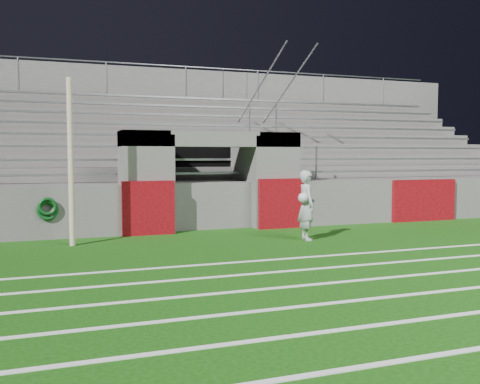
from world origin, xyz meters
name	(u,v)px	position (x,y,z in m)	size (l,w,h in m)	color
ground	(260,251)	(0.00, 0.00, 0.00)	(90.00, 90.00, 0.00)	#13440B
field_post	(71,162)	(-3.65, 1.98, 1.83)	(0.12, 0.12, 3.66)	beige
field_markings	(417,320)	(0.00, -5.00, 0.01)	(28.00, 8.09, 0.01)	white
stadium_structure	(174,169)	(0.00, 7.97, 1.49)	(26.00, 8.48, 5.42)	#585654
goalkeeper_with_ball	(307,205)	(1.54, 0.93, 0.82)	(0.51, 0.64, 1.63)	#A4A7AD
hose_coil	(48,209)	(-4.15, 2.93, 0.75)	(0.49, 0.14, 0.55)	#0D4519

